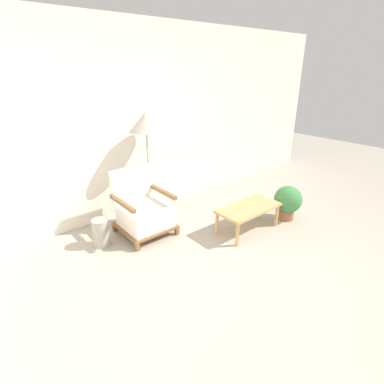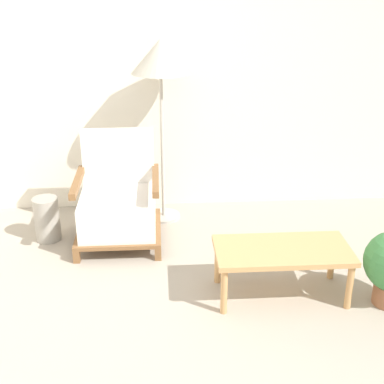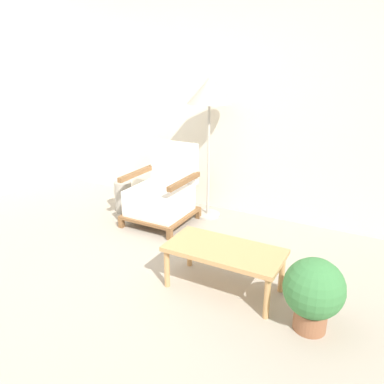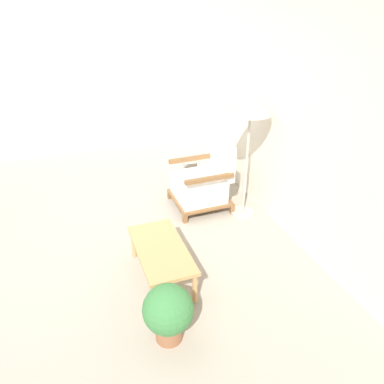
# 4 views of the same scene
# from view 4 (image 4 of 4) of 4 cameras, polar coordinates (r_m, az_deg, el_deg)

# --- Properties ---
(ground_plane) EXTENTS (14.00, 14.00, 0.00)m
(ground_plane) POSITION_cam_4_polar(r_m,az_deg,el_deg) (4.16, -18.11, -9.23)
(ground_plane) COLOR #A89E8E
(wall_back) EXTENTS (8.00, 0.06, 2.70)m
(wall_back) POSITION_cam_4_polar(r_m,az_deg,el_deg) (4.17, 13.61, 12.68)
(wall_back) COLOR silver
(wall_back) RESTS_ON ground_plane
(wall_left) EXTENTS (0.06, 8.00, 2.70)m
(wall_left) POSITION_cam_4_polar(r_m,az_deg,el_deg) (6.25, -17.42, 17.59)
(wall_left) COLOR silver
(wall_left) RESTS_ON ground_plane
(armchair) EXTENTS (0.66, 0.66, 0.85)m
(armchair) POSITION_cam_4_polar(r_m,az_deg,el_deg) (4.64, 1.60, 1.38)
(armchair) COLOR brown
(armchair) RESTS_ON ground_plane
(floor_lamp) EXTENTS (0.47, 0.47, 1.53)m
(floor_lamp) POSITION_cam_4_polar(r_m,az_deg,el_deg) (4.11, 8.96, 12.71)
(floor_lamp) COLOR #B7B2A8
(floor_lamp) RESTS_ON ground_plane
(coffee_table) EXTENTS (0.89, 0.44, 0.35)m
(coffee_table) POSITION_cam_4_polar(r_m,az_deg,el_deg) (3.52, -4.71, -9.07)
(coffee_table) COLOR tan
(coffee_table) RESTS_ON ground_plane
(vase) EXTENTS (0.20, 0.20, 0.36)m
(vase) POSITION_cam_4_polar(r_m,az_deg,el_deg) (5.20, -0.28, 2.96)
(vase) COLOR #9E998E
(vase) RESTS_ON ground_plane
(potted_plant) EXTENTS (0.40, 0.40, 0.51)m
(potted_plant) POSITION_cam_4_polar(r_m,az_deg,el_deg) (3.01, -3.67, -17.72)
(potted_plant) COLOR #935B3D
(potted_plant) RESTS_ON ground_plane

